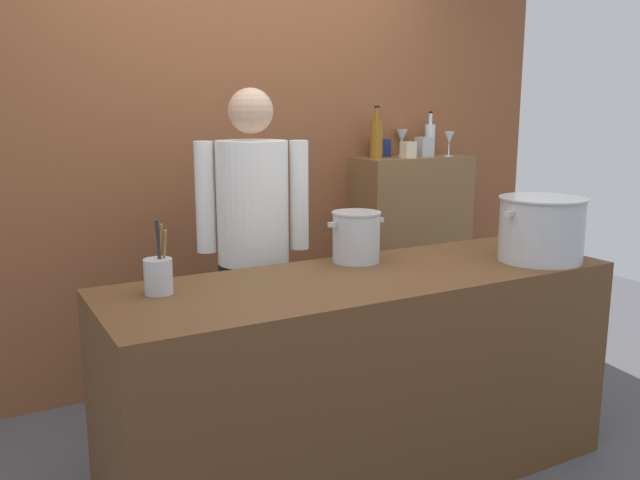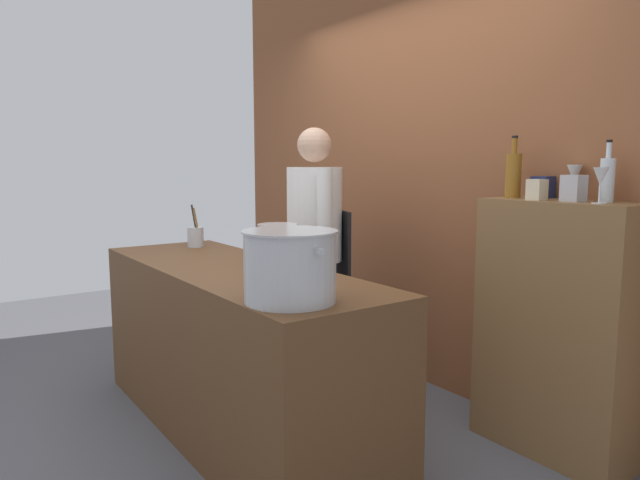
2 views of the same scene
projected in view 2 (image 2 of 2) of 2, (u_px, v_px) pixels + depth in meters
The scene contains 15 objects.
ground_plane at pixel (236, 429), 3.13m from camera, with size 8.00×8.00×0.00m, color #4C4C51.
brick_back_panel at pixel (425, 155), 3.73m from camera, with size 4.40×0.10×3.00m, color brown.
prep_counter at pixel (235, 350), 3.07m from camera, with size 2.14×0.70×0.90m, color brown.
bar_cabinet at pixel (556, 329), 2.82m from camera, with size 0.76×0.32×1.27m, color brown.
chef at pixel (315, 241), 3.56m from camera, with size 0.50×0.40×1.66m.
stockpot_large at pixel (290, 266), 2.24m from camera, with size 0.44×0.38×0.28m.
stockpot_small at pixel (278, 245), 3.05m from camera, with size 0.28×0.22×0.22m.
utensil_crock at pixel (196, 236), 3.74m from camera, with size 0.10×0.10×0.28m.
wine_bottle_amber at pixel (513, 174), 2.95m from camera, with size 0.08×0.08×0.32m.
wine_bottle_clear at pixel (607, 179), 2.61m from camera, with size 0.07×0.07×0.28m.
wine_glass_short at pixel (600, 178), 2.50m from camera, with size 0.06×0.06×0.16m.
wine_glass_tall at pixel (574, 175), 2.79m from camera, with size 0.08×0.08×0.17m.
spice_tin_cream at pixel (537, 190), 2.76m from camera, with size 0.08×0.08×0.10m, color beige.
spice_tin_navy at pixel (543, 187), 2.93m from camera, with size 0.09×0.09×0.11m, color navy.
spice_tin_silver at pixel (574, 188), 2.66m from camera, with size 0.09×0.09×0.12m, color #B2B2B7.
Camera 2 is at (2.68, -1.34, 1.44)m, focal length 32.11 mm.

